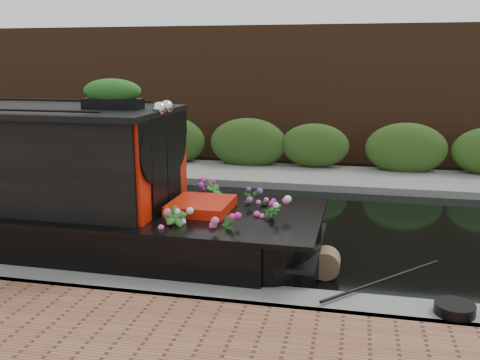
# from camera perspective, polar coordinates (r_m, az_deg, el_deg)

# --- Properties ---
(ground) EXTENTS (80.00, 80.00, 0.00)m
(ground) POSITION_cam_1_polar(r_m,az_deg,el_deg) (10.19, -5.93, -4.60)
(ground) COLOR black
(ground) RESTS_ON ground
(near_bank_coping) EXTENTS (40.00, 0.60, 0.50)m
(near_bank_coping) POSITION_cam_1_polar(r_m,az_deg,el_deg) (7.34, -14.19, -12.05)
(near_bank_coping) COLOR slate
(near_bank_coping) RESTS_ON ground
(far_bank_path) EXTENTS (40.00, 2.40, 0.34)m
(far_bank_path) POSITION_cam_1_polar(r_m,az_deg,el_deg) (14.10, -0.59, 0.39)
(far_bank_path) COLOR slate
(far_bank_path) RESTS_ON ground
(far_hedge) EXTENTS (40.00, 1.10, 2.80)m
(far_hedge) POSITION_cam_1_polar(r_m,az_deg,el_deg) (14.96, 0.19, 1.11)
(far_hedge) COLOR #2B4A18
(far_hedge) RESTS_ON ground
(far_brick_wall) EXTENTS (40.00, 1.00, 8.00)m
(far_brick_wall) POSITION_cam_1_polar(r_m,az_deg,el_deg) (16.98, 1.69, 2.52)
(far_brick_wall) COLOR #4A2B19
(far_brick_wall) RESTS_ON ground
(rope_fender) EXTENTS (0.40, 0.36, 0.40)m
(rope_fender) POSITION_cam_1_polar(r_m,az_deg,el_deg) (7.79, 9.14, -8.72)
(rope_fender) COLOR brown
(rope_fender) RESTS_ON ground
(coiled_mooring_rope) EXTENTS (0.45, 0.45, 0.12)m
(coiled_mooring_rope) POSITION_cam_1_polar(r_m,az_deg,el_deg) (6.60, 21.93, -12.62)
(coiled_mooring_rope) COLOR black
(coiled_mooring_rope) RESTS_ON near_bank_coping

